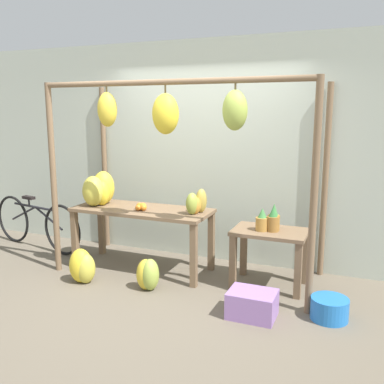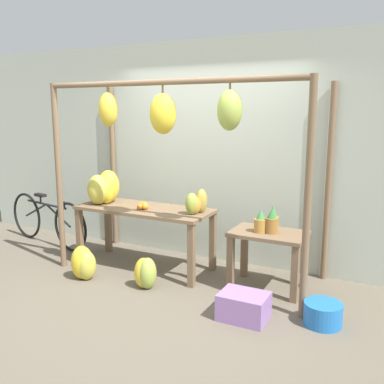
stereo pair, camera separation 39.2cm
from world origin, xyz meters
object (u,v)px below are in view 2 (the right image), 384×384
(fruit_crate_white, at_px, (244,306))
(banana_pile_on_table, at_px, (104,189))
(banana_pile_ground_right, at_px, (146,273))
(orange_pile, at_px, (143,206))
(papaya_pile, at_px, (196,203))
(parked_bicycle, at_px, (47,220))
(blue_bucket, at_px, (323,314))
(banana_pile_ground_left, at_px, (84,264))
(pineapple_cluster, at_px, (268,222))

(fruit_crate_white, bearing_deg, banana_pile_on_table, 162.11)
(banana_pile_on_table, xyz_separation_m, banana_pile_ground_right, (0.95, -0.52, -0.78))
(orange_pile, bearing_deg, papaya_pile, 6.75)
(fruit_crate_white, xyz_separation_m, parked_bicycle, (-3.35, 0.86, 0.24))
(banana_pile_ground_right, bearing_deg, banana_pile_on_table, 151.42)
(papaya_pile, bearing_deg, blue_bucket, -17.90)
(papaya_pile, bearing_deg, banana_pile_ground_right, -121.58)
(orange_pile, bearing_deg, banana_pile_on_table, 175.53)
(banana_pile_ground_left, bearing_deg, banana_pile_ground_right, 7.82)
(pineapple_cluster, height_order, banana_pile_ground_left, pineapple_cluster)
(pineapple_cluster, bearing_deg, papaya_pile, -177.11)
(banana_pile_ground_left, height_order, parked_bicycle, parked_bicycle)
(blue_bucket, distance_m, papaya_pile, 1.80)
(blue_bucket, bearing_deg, parked_bicycle, 171.02)
(banana_pile_on_table, distance_m, papaya_pile, 1.29)
(parked_bicycle, height_order, papaya_pile, papaya_pile)
(blue_bucket, distance_m, parked_bicycle, 4.09)
(pineapple_cluster, distance_m, banana_pile_ground_left, 2.16)
(banana_pile_on_table, relative_size, parked_bicycle, 0.31)
(orange_pile, height_order, parked_bicycle, orange_pile)
(orange_pile, distance_m, papaya_pile, 0.67)
(pineapple_cluster, relative_size, papaya_pile, 0.95)
(pineapple_cluster, xyz_separation_m, banana_pile_ground_right, (-1.18, -0.59, -0.58))
(banana_pile_ground_left, relative_size, fruit_crate_white, 0.89)
(banana_pile_ground_right, bearing_deg, orange_pile, 124.75)
(parked_bicycle, bearing_deg, orange_pile, -6.76)
(pineapple_cluster, relative_size, blue_bucket, 0.85)
(banana_pile_ground_left, height_order, fruit_crate_white, banana_pile_ground_left)
(banana_pile_ground_right, distance_m, parked_bicycle, 2.26)
(blue_bucket, bearing_deg, banana_pile_on_table, 170.59)
(orange_pile, bearing_deg, pineapple_cluster, 4.60)
(banana_pile_ground_left, bearing_deg, pineapple_cluster, 19.62)
(banana_pile_ground_right, relative_size, blue_bucket, 1.01)
(banana_pile_ground_left, distance_m, parked_bicycle, 1.59)
(banana_pile_ground_right, bearing_deg, pineapple_cluster, 26.61)
(banana_pile_ground_right, relative_size, fruit_crate_white, 0.79)
(banana_pile_ground_right, xyz_separation_m, papaya_pile, (0.34, 0.55, 0.71))
(banana_pile_ground_left, height_order, papaya_pile, papaya_pile)
(fruit_crate_white, height_order, papaya_pile, papaya_pile)
(orange_pile, distance_m, pineapple_cluster, 1.51)
(pineapple_cluster, distance_m, parked_bicycle, 3.35)
(banana_pile_ground_left, relative_size, papaya_pile, 1.27)
(parked_bicycle, relative_size, papaya_pile, 5.60)
(banana_pile_on_table, height_order, orange_pile, banana_pile_on_table)
(banana_pile_on_table, bearing_deg, parked_bicycle, 172.04)
(banana_pile_on_table, height_order, blue_bucket, banana_pile_on_table)
(fruit_crate_white, bearing_deg, parked_bicycle, 165.55)
(banana_pile_on_table, height_order, fruit_crate_white, banana_pile_on_table)
(banana_pile_on_table, relative_size, pineapple_cluster, 1.84)
(banana_pile_ground_left, xyz_separation_m, banana_pile_ground_right, (0.78, 0.11, -0.01))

